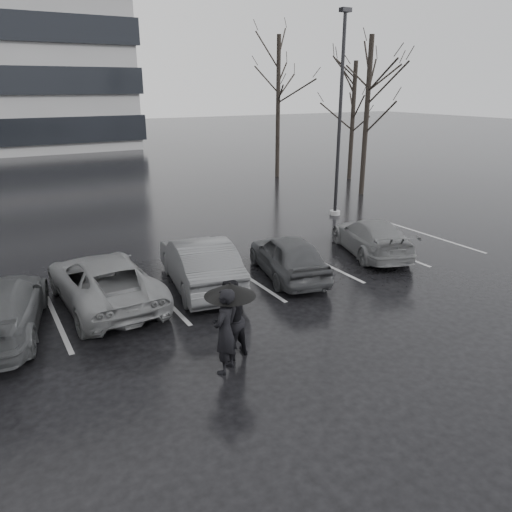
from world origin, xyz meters
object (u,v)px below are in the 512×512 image
object	(u,v)px
tree_east	(366,118)
car_east	(371,237)
lamp_post	(339,126)
tree_north	(278,108)
tree_ne	(352,122)
car_main	(288,256)
pedestrian_left	(225,331)
car_west_a	(200,263)
car_west_b	(104,281)
pedestrian_right	(229,320)

from	to	relation	value
tree_east	car_east	bearing A→B (deg)	-129.46
lamp_post	tree_north	xyz separation A→B (m)	(3.13, 9.93, 0.33)
lamp_post	tree_east	distance (m)	5.07
car_east	tree_east	bearing A→B (deg)	-110.24
tree_east	tree_ne	bearing A→B (deg)	57.99
car_main	tree_east	distance (m)	13.66
pedestrian_left	car_main	bearing A→B (deg)	-175.99
car_west_a	car_west_b	size ratio (longest dim) A/B	0.94
car_west_a	car_east	xyz separation A→B (m)	(6.40, -0.17, -0.13)
lamp_post	car_main	bearing A→B (deg)	-138.57
car_west_b	tree_east	distance (m)	17.75
car_west_a	tree_ne	distance (m)	19.65
car_main	pedestrian_left	distance (m)	5.66
car_east	tree_ne	world-z (taller)	tree_ne
tree_north	car_west_b	bearing A→B (deg)	-135.07
tree_ne	tree_north	xyz separation A→B (m)	(-3.50, 3.00, 0.75)
car_west_a	tree_north	xyz separation A→B (m)	(11.97, 14.80, 3.51)
lamp_post	tree_north	world-z (taller)	lamp_post
car_west_a	pedestrian_left	bearing A→B (deg)	82.19
lamp_post	pedestrian_left	bearing A→B (deg)	-137.66
car_east	car_west_b	bearing A→B (deg)	17.14
car_west_a	pedestrian_left	xyz separation A→B (m)	(-1.40, -4.45, 0.17)
pedestrian_right	tree_east	size ratio (longest dim) A/B	0.22
car_east	tree_east	xyz separation A→B (m)	(6.56, 7.97, 3.39)
car_west_b	tree_north	distance (m)	21.03
lamp_post	tree_ne	xyz separation A→B (m)	(6.63, 6.93, -0.42)
car_west_a	tree_east	distance (m)	15.48
car_main	tree_north	xyz separation A→B (m)	(9.27, 15.35, 3.59)
pedestrian_left	pedestrian_right	distance (m)	0.56
car_west_b	car_main	bearing A→B (deg)	170.33
pedestrian_left	tree_east	size ratio (longest dim) A/B	0.23
lamp_post	tree_ne	bearing A→B (deg)	46.26
pedestrian_right	tree_north	world-z (taller)	tree_north
car_east	pedestrian_left	distance (m)	8.91
car_east	pedestrian_right	xyz separation A→B (m)	(-7.47, -3.83, 0.28)
pedestrian_right	tree_east	distance (m)	18.60
car_west_b	tree_north	size ratio (longest dim) A/B	0.57
car_west_a	car_west_b	distance (m)	2.71
car_east	pedestrian_right	size ratio (longest dim) A/B	2.36
tree_east	tree_north	size ratio (longest dim) A/B	0.94
car_west_a	pedestrian_right	xyz separation A→B (m)	(-1.07, -4.00, 0.15)
car_west_a	tree_ne	bearing A→B (deg)	-133.03
pedestrian_right	pedestrian_left	bearing A→B (deg)	38.05
car_main	tree_east	size ratio (longest dim) A/B	0.48
car_east	tree_ne	bearing A→B (deg)	-107.90
car_west_b	pedestrian_left	size ratio (longest dim) A/B	2.64
pedestrian_right	lamp_post	distance (m)	13.64
pedestrian_right	tree_ne	distance (m)	23.02
lamp_post	car_west_a	bearing A→B (deg)	-151.13
car_east	pedestrian_left	bearing A→B (deg)	47.98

